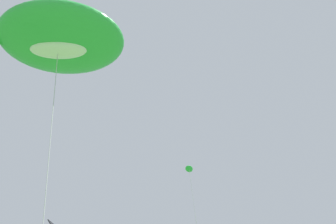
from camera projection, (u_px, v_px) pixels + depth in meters
name	position (u px, v px, depth m)	size (l,w,h in m)	color
big_show_kite	(51.00, 40.00, 15.34)	(8.83, 12.70, 14.38)	green
small_kite_stunt_black	(190.00, 174.00, 22.52)	(0.87, 1.19, 13.05)	green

